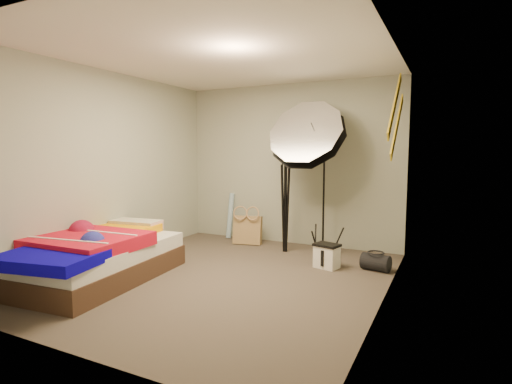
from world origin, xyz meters
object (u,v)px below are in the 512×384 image
Objects in this scene: camera_case at (327,257)px; camera_tripod at (285,197)px; duffel_bag at (376,262)px; bed at (92,255)px; wrapping_roll at (230,216)px; photo_umbrella at (308,138)px; tote_bag at (248,230)px.

camera_tripod reaches higher than camera_case.
camera_tripod reaches higher than duffel_bag.
wrapping_roll is at bearing 82.93° from bed.
wrapping_roll is 0.35× the size of bed.
wrapping_roll is 2.69m from duffel_bag.
duffel_bag is at bearing -21.21° from photo_umbrella.
camera_case is 0.13× the size of bed.
duffel_bag is (0.57, 0.15, -0.04)m from camera_case.
camera_tripod is at bearing -21.45° from wrapping_roll.
camera_tripod reaches higher than tote_bag.
bed is 1.52× the size of camera_tripod.
bed is (-2.86, -1.77, 0.17)m from duffel_bag.
bed is (-2.29, -1.61, 0.14)m from camera_case.
camera_tripod reaches higher than wrapping_roll.
camera_tripod is at bearing -175.08° from photo_umbrella.
bed is 2.67m from camera_tripod.
tote_bag is 0.57m from wrapping_roll.
camera_tripod is at bearing 54.71° from bed.
bed is (-0.32, -2.60, -0.10)m from wrapping_roll.
wrapping_roll is at bearing 158.55° from camera_tripod.
tote_bag is at bearing 176.43° from duffel_bag.
duffel_bag is at bearing -27.14° from tote_bag.
wrapping_roll is 0.33× the size of photo_umbrella.
photo_umbrella is at bearing 144.28° from camera_case.
bed reaches higher than camera_case.
wrapping_roll is at bearing 168.30° from camera_case.
photo_umbrella is 0.90m from camera_tripod.
tote_bag is at bearing 169.56° from camera_case.
photo_umbrella is at bearing -16.14° from wrapping_roll.
bed is at bearing -136.80° from duffel_bag.
camera_tripod is at bearing 176.24° from duffel_bag.
camera_case is 1.66m from photo_umbrella.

